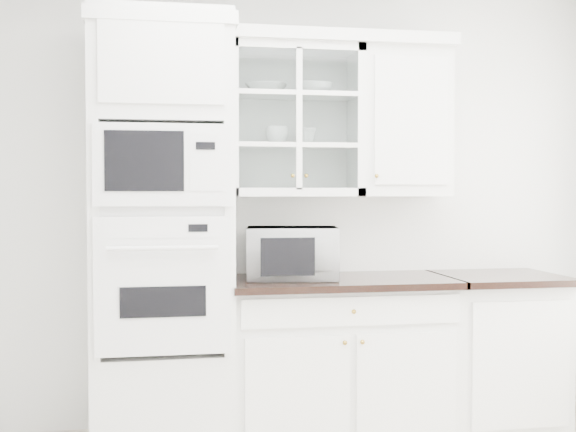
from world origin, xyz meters
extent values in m
cube|color=white|center=(0.00, 1.74, 1.35)|extent=(4.00, 0.02, 2.70)
cube|color=white|center=(-0.75, 1.43, 1.20)|extent=(0.76, 0.65, 2.40)
cube|color=white|center=(-0.75, 1.09, 0.94)|extent=(0.70, 0.03, 0.72)
cube|color=black|center=(-0.75, 1.07, 0.86)|extent=(0.44, 0.01, 0.16)
cube|color=white|center=(-0.75, 1.09, 1.56)|extent=(0.70, 0.03, 0.43)
cube|color=black|center=(-0.84, 1.07, 1.58)|extent=(0.40, 0.01, 0.31)
cube|color=white|center=(0.28, 1.45, 0.44)|extent=(1.30, 0.60, 0.88)
cube|color=black|center=(0.28, 1.42, 0.90)|extent=(1.32, 0.67, 0.04)
cube|color=white|center=(1.28, 1.45, 0.44)|extent=(0.70, 0.60, 0.88)
cube|color=black|center=(1.28, 1.42, 0.90)|extent=(0.72, 0.67, 0.04)
cube|color=white|center=(0.03, 1.58, 1.85)|extent=(0.80, 0.33, 0.90)
cube|color=white|center=(0.03, 1.58, 1.70)|extent=(0.74, 0.29, 0.02)
cube|color=white|center=(0.03, 1.58, 2.00)|extent=(0.74, 0.29, 0.02)
cube|color=white|center=(0.71, 1.58, 1.85)|extent=(0.55, 0.33, 0.90)
cube|color=white|center=(-0.07, 1.56, 2.33)|extent=(2.14, 0.38, 0.07)
imported|color=white|center=(-0.01, 1.45, 1.07)|extent=(0.58, 0.51, 0.30)
imported|color=white|center=(-0.14, 1.60, 2.04)|extent=(0.31, 0.31, 0.06)
imported|color=white|center=(0.15, 1.57, 2.04)|extent=(0.27, 0.27, 0.07)
imported|color=white|center=(-0.08, 1.57, 1.76)|extent=(0.14, 0.14, 0.10)
imported|color=white|center=(0.11, 1.60, 1.76)|extent=(0.13, 0.13, 0.10)
camera|label=1|loc=(-0.76, -2.68, 1.43)|focal=45.00mm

